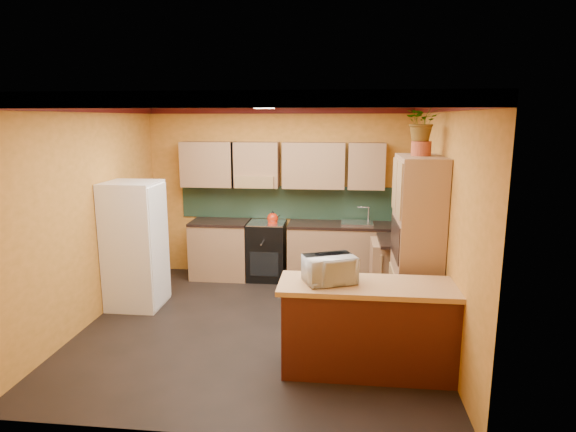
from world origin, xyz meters
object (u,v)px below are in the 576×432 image
Objects in this scene: microwave at (330,269)px; stove at (267,251)px; breakfast_bar at (374,331)px; pantry at (416,248)px; fridge at (135,245)px; base_cabinets_back at (306,253)px.

stove is at bearing 87.93° from microwave.
breakfast_bar is (1.50, -2.75, -0.02)m from stove.
pantry is 1.25m from breakfast_bar.
fridge is at bearing 172.47° from pantry.
breakfast_bar is (3.08, -1.44, -0.41)m from fridge.
pantry reaches higher than microwave.
breakfast_bar is 3.72× the size of microwave.
fridge is 0.81× the size of pantry.
fridge is 3.51× the size of microwave.
base_cabinets_back is 1.74× the size of pantry.
pantry is 1.17× the size of breakfast_bar.
stove is 2.76m from pantry.
pantry is (3.60, -0.48, 0.20)m from fridge.
base_cabinets_back is 7.54× the size of microwave.
breakfast_bar is 0.77m from microwave.
base_cabinets_back and breakfast_bar have the same top height.
stove is at bearing -180.00° from base_cabinets_back.
stove is at bearing 138.47° from pantry.
pantry reaches higher than stove.
microwave is (1.04, -2.75, 0.61)m from stove.
microwave is at bearing 180.00° from breakfast_bar.
base_cabinets_back is 2.35m from pantry.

